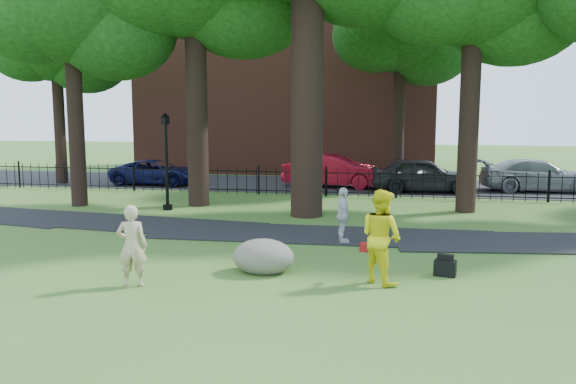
% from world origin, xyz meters
% --- Properties ---
extents(ground, '(120.00, 120.00, 0.00)m').
position_xyz_m(ground, '(0.00, 0.00, 0.00)').
color(ground, '#346322').
rests_on(ground, ground).
extents(footpath, '(36.07, 3.85, 0.03)m').
position_xyz_m(footpath, '(1.00, 3.90, 0.00)').
color(footpath, black).
rests_on(footpath, ground).
extents(street, '(80.00, 7.00, 0.02)m').
position_xyz_m(street, '(0.00, 16.00, 0.00)').
color(street, black).
rests_on(street, ground).
extents(iron_fence, '(44.00, 0.04, 1.20)m').
position_xyz_m(iron_fence, '(0.00, 12.00, 0.60)').
color(iron_fence, black).
rests_on(iron_fence, ground).
extents(brick_building, '(18.00, 8.00, 12.00)m').
position_xyz_m(brick_building, '(-4.00, 24.00, 6.00)').
color(brick_building, brown).
rests_on(brick_building, ground).
extents(woman, '(0.68, 0.52, 1.67)m').
position_xyz_m(woman, '(-2.09, -1.74, 0.83)').
color(woman, tan).
rests_on(woman, ground).
extents(man, '(1.20, 1.19, 1.95)m').
position_xyz_m(man, '(2.82, -0.50, 0.98)').
color(man, yellow).
rests_on(man, ground).
extents(pedestrian, '(0.58, 0.96, 1.53)m').
position_xyz_m(pedestrian, '(1.67, 3.00, 0.76)').
color(pedestrian, silver).
rests_on(pedestrian, ground).
extents(boulder, '(1.60, 1.36, 0.80)m').
position_xyz_m(boulder, '(0.25, -0.22, 0.40)').
color(boulder, '#5C5A4D').
rests_on(boulder, ground).
extents(lamppost, '(0.35, 0.35, 3.56)m').
position_xyz_m(lamppost, '(-5.25, 7.23, 1.75)').
color(lamppost, black).
rests_on(lamppost, ground).
extents(backpack, '(0.50, 0.37, 0.34)m').
position_xyz_m(backpack, '(4.18, 0.27, 0.17)').
color(backpack, black).
rests_on(backpack, ground).
extents(red_bag, '(0.37, 0.29, 0.22)m').
position_xyz_m(red_bag, '(2.38, 2.15, 0.11)').
color(red_bag, maroon).
rests_on(red_bag, ground).
extents(red_sedan, '(5.00, 2.10, 1.61)m').
position_xyz_m(red_sedan, '(-0.03, 15.09, 0.80)').
color(red_sedan, maroon).
rests_on(red_sedan, ground).
extents(navy_van, '(4.54, 2.11, 1.26)m').
position_xyz_m(navy_van, '(-8.96, 14.40, 0.63)').
color(navy_van, '#0B0F3B').
rests_on(navy_van, ground).
extents(grey_car, '(4.78, 2.24, 1.58)m').
position_xyz_m(grey_car, '(4.16, 14.20, 0.79)').
color(grey_car, black).
rests_on(grey_car, ground).
extents(silver_car, '(5.28, 2.53, 1.48)m').
position_xyz_m(silver_car, '(9.33, 15.43, 0.74)').
color(silver_car, gray).
rests_on(silver_car, ground).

